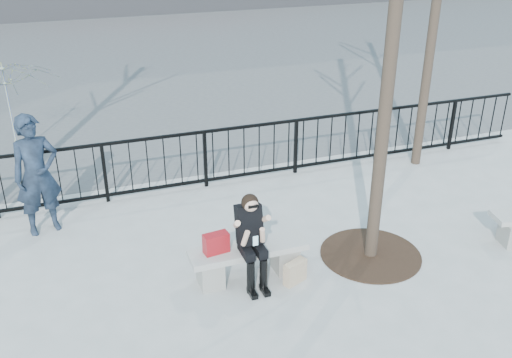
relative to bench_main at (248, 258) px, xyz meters
name	(u,v)px	position (x,y,z in m)	size (l,w,h in m)	color
ground	(248,276)	(0.00, 0.00, -0.30)	(120.00, 120.00, 0.00)	gray
street_surface	(115,50)	(0.00, 15.00, -0.30)	(60.00, 23.00, 0.01)	#474747
railing	(195,160)	(0.00, 3.00, 0.25)	(14.00, 0.06, 1.10)	black
tree_grate	(370,254)	(1.90, -0.10, -0.29)	(1.50, 1.50, 0.02)	black
bench_main	(248,258)	(0.00, 0.00, 0.00)	(1.65, 0.46, 0.49)	slate
seated_woman	(252,241)	(0.00, -0.16, 0.37)	(0.50, 0.64, 1.34)	black
handbag	(216,243)	(-0.45, 0.02, 0.33)	(0.34, 0.16, 0.28)	maroon
shopping_bag	(295,272)	(0.56, -0.35, -0.14)	(0.35, 0.13, 0.33)	beige
standing_man	(37,175)	(-2.65, 2.32, 0.68)	(0.71, 0.47, 1.95)	black
vendor_umbrella	(9,111)	(-3.15, 5.76, 0.68)	(2.14, 2.18, 1.96)	gold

